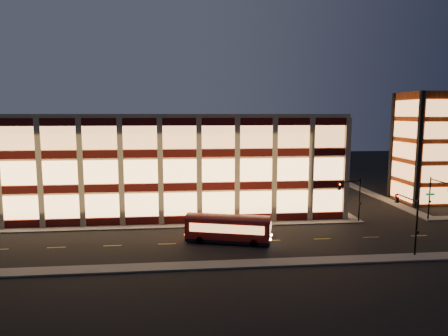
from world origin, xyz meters
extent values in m
plane|color=black|center=(0.00, 0.00, 0.00)|extent=(200.00, 200.00, 0.00)
cube|color=#514F4C|center=(-3.00, 1.00, 0.07)|extent=(54.00, 2.00, 0.15)
cube|color=#514F4C|center=(23.00, 17.00, 0.07)|extent=(2.00, 30.00, 0.15)
cube|color=#514F4C|center=(34.00, 17.00, 0.07)|extent=(2.00, 30.00, 0.15)
cube|color=#514F4C|center=(0.00, -13.00, 0.07)|extent=(100.00, 2.00, 0.15)
cube|color=tan|center=(-3.00, 17.00, 7.00)|extent=(50.00, 30.00, 14.00)
cube|color=tan|center=(-3.00, 17.00, 14.25)|extent=(50.40, 30.40, 0.50)
cube|color=#470C0A|center=(-3.00, 1.88, 0.65)|extent=(50.10, 0.25, 1.00)
cube|color=#FFB76B|center=(-3.00, 1.90, 2.75)|extent=(49.00, 0.20, 3.00)
cube|color=#470C0A|center=(22.12, 17.00, 0.65)|extent=(0.25, 30.10, 1.00)
cube|color=#FFB76B|center=(22.10, 17.00, 2.75)|extent=(0.20, 29.00, 3.00)
cube|color=#470C0A|center=(-3.00, 1.88, 5.05)|extent=(50.10, 0.25, 1.00)
cube|color=#FFB76B|center=(-3.00, 1.90, 7.15)|extent=(49.00, 0.20, 3.00)
cube|color=#470C0A|center=(22.12, 17.00, 5.05)|extent=(0.25, 30.10, 1.00)
cube|color=#FFB76B|center=(22.10, 17.00, 7.15)|extent=(0.20, 29.00, 3.00)
cube|color=#470C0A|center=(-3.00, 1.88, 9.45)|extent=(50.10, 0.25, 1.00)
cube|color=#FFB76B|center=(-3.00, 1.90, 11.55)|extent=(49.00, 0.20, 3.00)
cube|color=#470C0A|center=(22.12, 17.00, 9.45)|extent=(0.25, 30.10, 1.00)
cube|color=#FFB76B|center=(22.10, 17.00, 11.55)|extent=(0.20, 29.00, 3.00)
cube|color=#8C3814|center=(40.00, 12.00, 9.00)|extent=(8.00, 8.00, 18.00)
cube|color=black|center=(36.00, 8.00, 9.00)|extent=(0.60, 0.60, 18.00)
cube|color=black|center=(36.00, 16.00, 9.00)|extent=(0.60, 0.60, 18.00)
cube|color=black|center=(44.00, 16.00, 9.00)|extent=(0.60, 0.60, 18.00)
cube|color=#EF9B53|center=(40.00, 7.92, 1.80)|extent=(6.60, 0.16, 2.60)
cube|color=#EF9B53|center=(35.92, 12.00, 1.80)|extent=(0.16, 6.60, 2.60)
cube|color=#EF9B53|center=(40.00, 7.92, 5.20)|extent=(6.60, 0.16, 2.60)
cube|color=#EF9B53|center=(35.92, 12.00, 5.20)|extent=(0.16, 6.60, 2.60)
cube|color=#EF9B53|center=(40.00, 7.92, 8.60)|extent=(6.60, 0.16, 2.60)
cube|color=#EF9B53|center=(35.92, 12.00, 8.60)|extent=(0.16, 6.60, 2.60)
cube|color=#EF9B53|center=(40.00, 7.92, 12.00)|extent=(6.60, 0.16, 2.60)
cube|color=#EF9B53|center=(35.92, 12.00, 12.00)|extent=(0.16, 6.60, 2.60)
cube|color=#EF9B53|center=(40.00, 7.92, 15.40)|extent=(6.60, 0.16, 2.60)
cube|color=#EF9B53|center=(35.92, 12.00, 15.40)|extent=(0.16, 6.60, 2.60)
cylinder|color=black|center=(23.50, 0.80, 3.00)|extent=(0.18, 0.18, 6.00)
cylinder|color=black|center=(21.75, 0.05, 5.70)|extent=(3.56, 1.63, 0.14)
cube|color=black|center=(20.00, -0.70, 5.20)|extent=(0.32, 0.32, 0.95)
sphere|color=#FF0C05|center=(20.00, -0.88, 5.50)|extent=(0.20, 0.20, 0.20)
cube|color=black|center=(23.50, 0.60, 2.60)|extent=(0.25, 0.18, 0.28)
cylinder|color=black|center=(33.50, 0.80, 3.00)|extent=(0.18, 0.18, 6.00)
cylinder|color=black|center=(33.50, -1.20, 5.70)|extent=(0.14, 4.00, 0.14)
cube|color=black|center=(33.50, 0.60, 2.60)|extent=(0.25, 0.18, 0.28)
cube|color=#0C7226|center=(33.50, 0.65, 3.60)|extent=(1.20, 0.06, 0.28)
cylinder|color=black|center=(23.50, -12.50, 3.00)|extent=(0.18, 0.18, 6.00)
cylinder|color=black|center=(23.50, -10.50, 5.70)|extent=(0.14, 4.00, 0.14)
cube|color=black|center=(23.50, -8.50, 5.20)|extent=(0.32, 0.32, 0.95)
sphere|color=#FF0C05|center=(23.50, -8.68, 5.50)|extent=(0.20, 0.20, 0.20)
cube|color=black|center=(23.50, -12.70, 2.60)|extent=(0.25, 0.18, 0.28)
cube|color=maroon|center=(4.91, -6.08, 1.62)|extent=(9.84, 4.91, 2.20)
cube|color=black|center=(4.91, -6.08, 0.33)|extent=(9.84, 4.91, 0.33)
cylinder|color=black|center=(1.68, -6.26, 0.43)|extent=(0.91, 0.51, 0.86)
cylinder|color=black|center=(2.26, -4.24, 0.43)|extent=(0.91, 0.51, 0.86)
cylinder|color=black|center=(7.56, -7.93, 0.43)|extent=(0.91, 0.51, 0.86)
cylinder|color=black|center=(8.14, -5.91, 0.43)|extent=(0.91, 0.51, 0.86)
cube|color=#EF9B53|center=(4.57, -7.26, 1.91)|extent=(8.10, 2.36, 0.96)
cube|color=#EF9B53|center=(5.24, -4.91, 1.91)|extent=(8.10, 2.36, 0.96)
camera|label=1|loc=(-0.01, -49.71, 14.51)|focal=32.00mm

